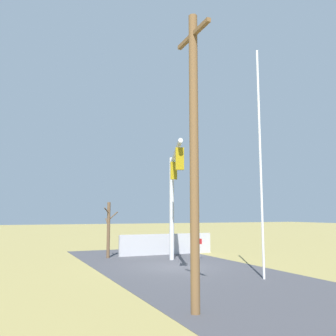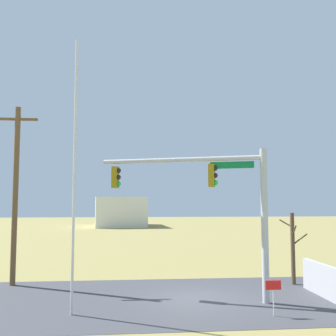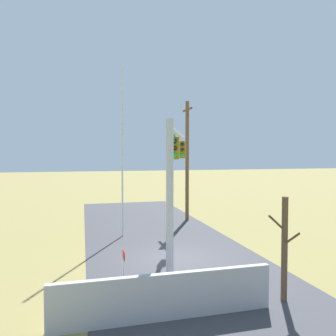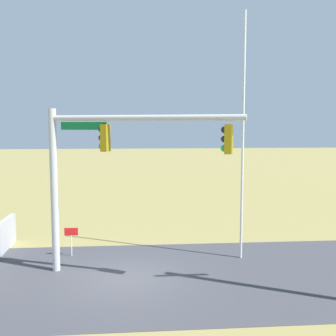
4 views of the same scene
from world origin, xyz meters
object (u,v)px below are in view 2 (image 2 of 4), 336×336
(bare_tree, at_px, (293,247))
(utility_pole, at_px, (15,191))
(open_sign, at_px, (273,290))
(distant_building, at_px, (120,211))
(signal_mast, at_px, (215,194))
(flagpole, at_px, (74,173))

(bare_tree, bearing_deg, utility_pole, 175.73)
(open_sign, relative_size, distant_building, 0.12)
(signal_mast, distance_m, bare_tree, 5.60)
(signal_mast, bearing_deg, open_sign, -57.66)
(distant_building, bearing_deg, flagpole, 174.17)
(flagpole, distance_m, distant_building, 48.26)
(flagpole, xyz_separation_m, utility_pole, (-3.55, 5.10, -0.53))
(bare_tree, xyz_separation_m, open_sign, (-2.81, -4.88, -0.86))
(bare_tree, bearing_deg, signal_mast, -150.10)
(signal_mast, relative_size, distant_building, 0.66)
(flagpole, distance_m, utility_pole, 6.24)
(signal_mast, relative_size, open_sign, 5.51)
(signal_mast, height_order, flagpole, flagpole)
(signal_mast, distance_m, flagpole, 5.79)
(flagpole, relative_size, open_sign, 8.18)
(open_sign, height_order, distant_building, distant_building)
(utility_pole, bearing_deg, open_sign, -29.06)
(distant_building, bearing_deg, open_sign, -177.66)
(utility_pole, relative_size, open_sign, 7.05)
(flagpole, bearing_deg, open_sign, -6.35)
(utility_pole, bearing_deg, distant_building, 85.27)
(bare_tree, bearing_deg, flagpole, -157.38)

